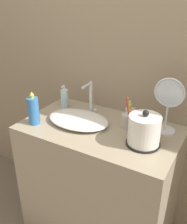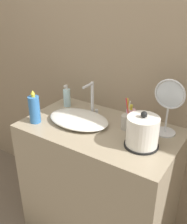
{
  "view_description": "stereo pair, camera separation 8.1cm",
  "coord_description": "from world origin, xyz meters",
  "px_view_note": "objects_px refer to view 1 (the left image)",
  "views": [
    {
      "loc": [
        0.71,
        -1.01,
        1.73
      ],
      "look_at": [
        -0.05,
        0.3,
        1.01
      ],
      "focal_mm": 42.0,
      "sensor_mm": 36.0,
      "label": 1
    },
    {
      "loc": [
        0.78,
        -0.96,
        1.73
      ],
      "look_at": [
        -0.05,
        0.3,
        1.01
      ],
      "focal_mm": 42.0,
      "sensor_mm": 36.0,
      "label": 2
    }
  ],
  "objects_px": {
    "electric_kettle": "(144,131)",
    "lotion_bottle": "(65,98)",
    "shampoo_bottle": "(33,110)",
    "faucet": "(91,98)",
    "toothbrush_cup": "(126,121)",
    "mouthwash_bottle": "(130,115)",
    "vanity_mirror": "(168,103)"
  },
  "relations": [
    {
      "from": "vanity_mirror",
      "to": "lotion_bottle",
      "type": "bearing_deg",
      "value": -179.0
    },
    {
      "from": "faucet",
      "to": "toothbrush_cup",
      "type": "xyz_separation_m",
      "value": [
        0.3,
        -0.06,
        -0.07
      ]
    },
    {
      "from": "electric_kettle",
      "to": "toothbrush_cup",
      "type": "xyz_separation_m",
      "value": [
        -0.16,
        0.13,
        -0.03
      ]
    },
    {
      "from": "mouthwash_bottle",
      "to": "shampoo_bottle",
      "type": "bearing_deg",
      "value": -147.6
    },
    {
      "from": "lotion_bottle",
      "to": "shampoo_bottle",
      "type": "height_order",
      "value": "shampoo_bottle"
    },
    {
      "from": "electric_kettle",
      "to": "vanity_mirror",
      "type": "bearing_deg",
      "value": 73.84
    },
    {
      "from": "faucet",
      "to": "electric_kettle",
      "type": "bearing_deg",
      "value": -22.28
    },
    {
      "from": "lotion_bottle",
      "to": "shampoo_bottle",
      "type": "relative_size",
      "value": 0.75
    },
    {
      "from": "faucet",
      "to": "electric_kettle",
      "type": "distance_m",
      "value": 0.5
    },
    {
      "from": "faucet",
      "to": "mouthwash_bottle",
      "type": "bearing_deg",
      "value": 6.34
    },
    {
      "from": "electric_kettle",
      "to": "vanity_mirror",
      "type": "height_order",
      "value": "vanity_mirror"
    },
    {
      "from": "toothbrush_cup",
      "to": "mouthwash_bottle",
      "type": "xyz_separation_m",
      "value": [
        -0.01,
        0.09,
        -0.0
      ]
    },
    {
      "from": "electric_kettle",
      "to": "shampoo_bottle",
      "type": "relative_size",
      "value": 0.96
    },
    {
      "from": "toothbrush_cup",
      "to": "mouthwash_bottle",
      "type": "bearing_deg",
      "value": 98.38
    },
    {
      "from": "electric_kettle",
      "to": "shampoo_bottle",
      "type": "xyz_separation_m",
      "value": [
        -0.72,
        -0.12,
        0.01
      ]
    },
    {
      "from": "shampoo_bottle",
      "to": "electric_kettle",
      "type": "bearing_deg",
      "value": 9.45
    },
    {
      "from": "toothbrush_cup",
      "to": "lotion_bottle",
      "type": "distance_m",
      "value": 0.54
    },
    {
      "from": "faucet",
      "to": "shampoo_bottle",
      "type": "relative_size",
      "value": 1.04
    },
    {
      "from": "toothbrush_cup",
      "to": "lotion_bottle",
      "type": "xyz_separation_m",
      "value": [
        -0.54,
        0.07,
        0.02
      ]
    },
    {
      "from": "shampoo_bottle",
      "to": "vanity_mirror",
      "type": "bearing_deg",
      "value": 23.32
    },
    {
      "from": "electric_kettle",
      "to": "lotion_bottle",
      "type": "bearing_deg",
      "value": 163.82
    },
    {
      "from": "toothbrush_cup",
      "to": "mouthwash_bottle",
      "type": "distance_m",
      "value": 0.09
    },
    {
      "from": "shampoo_bottle",
      "to": "lotion_bottle",
      "type": "bearing_deg",
      "value": 87.29
    },
    {
      "from": "faucet",
      "to": "mouthwash_bottle",
      "type": "distance_m",
      "value": 0.3
    },
    {
      "from": "electric_kettle",
      "to": "lotion_bottle",
      "type": "height_order",
      "value": "electric_kettle"
    },
    {
      "from": "toothbrush_cup",
      "to": "lotion_bottle",
      "type": "relative_size",
      "value": 1.3
    },
    {
      "from": "toothbrush_cup",
      "to": "vanity_mirror",
      "type": "relative_size",
      "value": 0.63
    },
    {
      "from": "lotion_bottle",
      "to": "electric_kettle",
      "type": "bearing_deg",
      "value": -16.18
    },
    {
      "from": "electric_kettle",
      "to": "mouthwash_bottle",
      "type": "xyz_separation_m",
      "value": [
        -0.18,
        0.22,
        -0.04
      ]
    },
    {
      "from": "shampoo_bottle",
      "to": "mouthwash_bottle",
      "type": "xyz_separation_m",
      "value": [
        0.54,
        0.34,
        -0.05
      ]
    },
    {
      "from": "shampoo_bottle",
      "to": "mouthwash_bottle",
      "type": "height_order",
      "value": "shampoo_bottle"
    },
    {
      "from": "electric_kettle",
      "to": "vanity_mirror",
      "type": "relative_size",
      "value": 0.62
    }
  ]
}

